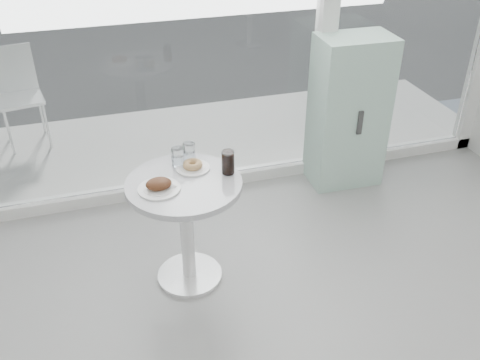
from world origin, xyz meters
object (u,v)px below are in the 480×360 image
object	(u,v)px
mint_cabinet	(348,112)
cola_glass	(228,163)
patio_chair	(18,90)
water_tumbler_b	(189,154)
water_tumbler_a	(178,158)
main_table	(186,211)
plate_donut	(193,166)
plate_fritter	(159,185)

from	to	relation	value
mint_cabinet	cola_glass	world-z (taller)	mint_cabinet
mint_cabinet	patio_chair	size ratio (longest dim) A/B	1.39
mint_cabinet	water_tumbler_b	distance (m)	1.62
water_tumbler_a	main_table	bearing A→B (deg)	-91.51
plate_donut	cola_glass	xyz separation A→B (m)	(0.20, -0.11, 0.05)
patio_chair	water_tumbler_b	world-z (taller)	patio_chair
main_table	mint_cabinet	size ratio (longest dim) A/B	0.60
main_table	water_tumbler_a	distance (m)	0.34
plate_fritter	plate_donut	xyz separation A→B (m)	(0.24, 0.18, -0.01)
mint_cabinet	water_tumbler_a	world-z (taller)	mint_cabinet
plate_donut	plate_fritter	bearing A→B (deg)	-143.72
plate_fritter	mint_cabinet	bearing A→B (deg)	28.26
cola_glass	patio_chair	bearing A→B (deg)	121.18
water_tumbler_a	water_tumbler_b	bearing A→B (deg)	21.82
mint_cabinet	plate_fritter	bearing A→B (deg)	-150.23
main_table	plate_fritter	world-z (taller)	plate_fritter
water_tumbler_a	mint_cabinet	bearing A→B (deg)	23.54
mint_cabinet	main_table	bearing A→B (deg)	-149.06
main_table	water_tumbler_b	bearing A→B (deg)	69.69
water_tumbler_a	water_tumbler_b	distance (m)	0.09
plate_fritter	water_tumbler_a	size ratio (longest dim) A/B	2.03
water_tumbler_a	cola_glass	world-z (taller)	cola_glass
water_tumbler_a	cola_glass	xyz separation A→B (m)	(0.28, -0.18, 0.02)
main_table	patio_chair	xyz separation A→B (m)	(-1.11, 2.34, 0.02)
main_table	plate_fritter	distance (m)	0.29
water_tumbler_b	cola_glass	world-z (taller)	cola_glass
patio_chair	cola_glass	size ratio (longest dim) A/B	5.96
plate_fritter	plate_donut	distance (m)	0.30
plate_fritter	plate_donut	size ratio (longest dim) A/B	1.19
plate_donut	water_tumbler_b	distance (m)	0.11
plate_fritter	cola_glass	bearing A→B (deg)	8.39
plate_donut	water_tumbler_a	size ratio (longest dim) A/B	1.71
cola_glass	main_table	bearing A→B (deg)	-175.16
plate_donut	water_tumbler_a	xyz separation A→B (m)	(-0.08, 0.07, 0.04)
plate_donut	water_tumbler_b	xyz separation A→B (m)	(-0.00, 0.10, 0.04)
water_tumbler_b	patio_chair	bearing A→B (deg)	119.68
main_table	water_tumbler_a	bearing A→B (deg)	88.49
main_table	plate_fritter	bearing A→B (deg)	-165.11
plate_donut	water_tumbler_a	distance (m)	0.11
water_tumbler_a	water_tumbler_b	xyz separation A→B (m)	(0.08, 0.03, 0.00)
main_table	plate_donut	size ratio (longest dim) A/B	3.56
mint_cabinet	plate_fritter	size ratio (longest dim) A/B	4.98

